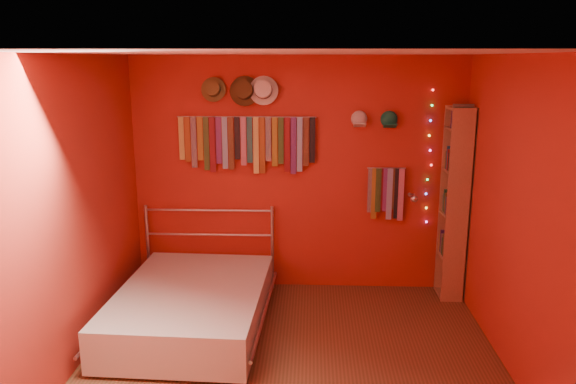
# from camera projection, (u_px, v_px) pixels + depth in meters

# --- Properties ---
(ground) EXTENTS (3.50, 3.50, 0.00)m
(ground) POSITION_uv_depth(u_px,v_px,m) (291.00, 369.00, 4.56)
(ground) COLOR #55371D
(ground) RESTS_ON ground
(back_wall) EXTENTS (3.50, 0.02, 2.50)m
(back_wall) POSITION_uv_depth(u_px,v_px,m) (298.00, 175.00, 5.97)
(back_wall) COLOR maroon
(back_wall) RESTS_ON ground
(right_wall) EXTENTS (0.02, 3.50, 2.50)m
(right_wall) POSITION_uv_depth(u_px,v_px,m) (525.00, 224.00, 4.20)
(right_wall) COLOR maroon
(right_wall) RESTS_ON ground
(left_wall) EXTENTS (0.02, 3.50, 2.50)m
(left_wall) POSITION_uv_depth(u_px,v_px,m) (66.00, 219.00, 4.35)
(left_wall) COLOR maroon
(left_wall) RESTS_ON ground
(ceiling) EXTENTS (3.50, 3.50, 0.02)m
(ceiling) POSITION_uv_depth(u_px,v_px,m) (292.00, 53.00, 3.98)
(ceiling) COLOR white
(ceiling) RESTS_ON back_wall
(tie_rack) EXTENTS (1.45, 0.03, 0.60)m
(tie_rack) POSITION_uv_depth(u_px,v_px,m) (247.00, 141.00, 5.85)
(tie_rack) COLOR #B6B6BB
(tie_rack) RESTS_ON back_wall
(small_tie_rack) EXTENTS (0.40, 0.03, 0.57)m
(small_tie_rack) POSITION_uv_depth(u_px,v_px,m) (386.00, 191.00, 5.91)
(small_tie_rack) COLOR #B6B6BB
(small_tie_rack) RESTS_ON back_wall
(fedora_olive) EXTENTS (0.25, 0.14, 0.25)m
(fedora_olive) POSITION_uv_depth(u_px,v_px,m) (213.00, 89.00, 5.71)
(fedora_olive) COLOR brown
(fedora_olive) RESTS_ON back_wall
(fedora_brown) EXTENTS (0.31, 0.17, 0.30)m
(fedora_brown) POSITION_uv_depth(u_px,v_px,m) (244.00, 90.00, 5.69)
(fedora_brown) COLOR #4A351A
(fedora_brown) RESTS_ON back_wall
(fedora_white) EXTENTS (0.30, 0.16, 0.30)m
(fedora_white) POSITION_uv_depth(u_px,v_px,m) (263.00, 90.00, 5.69)
(fedora_white) COLOR white
(fedora_white) RESTS_ON back_wall
(cap_white) EXTENTS (0.17, 0.22, 0.17)m
(cap_white) POSITION_uv_depth(u_px,v_px,m) (359.00, 119.00, 5.76)
(cap_white) COLOR silver
(cap_white) RESTS_ON back_wall
(cap_green) EXTENTS (0.18, 0.22, 0.18)m
(cap_green) POSITION_uv_depth(u_px,v_px,m) (389.00, 119.00, 5.74)
(cap_green) COLOR #186E50
(cap_green) RESTS_ON back_wall
(fairy_lights) EXTENTS (0.06, 0.02, 1.41)m
(fairy_lights) POSITION_uv_depth(u_px,v_px,m) (429.00, 158.00, 5.83)
(fairy_lights) COLOR #FF3333
(fairy_lights) RESTS_ON back_wall
(reading_lamp) EXTENTS (0.07, 0.32, 0.09)m
(reading_lamp) POSITION_uv_depth(u_px,v_px,m) (414.00, 198.00, 5.73)
(reading_lamp) COLOR #B6B6BB
(reading_lamp) RESTS_ON back_wall
(bookshelf) EXTENTS (0.25, 0.34, 2.00)m
(bookshelf) POSITION_uv_depth(u_px,v_px,m) (458.00, 203.00, 5.74)
(bookshelf) COLOR #9A6445
(bookshelf) RESTS_ON ground
(bed) EXTENTS (1.47, 1.95, 0.93)m
(bed) POSITION_uv_depth(u_px,v_px,m) (192.00, 306.00, 5.21)
(bed) COLOR #B6B6BB
(bed) RESTS_ON ground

